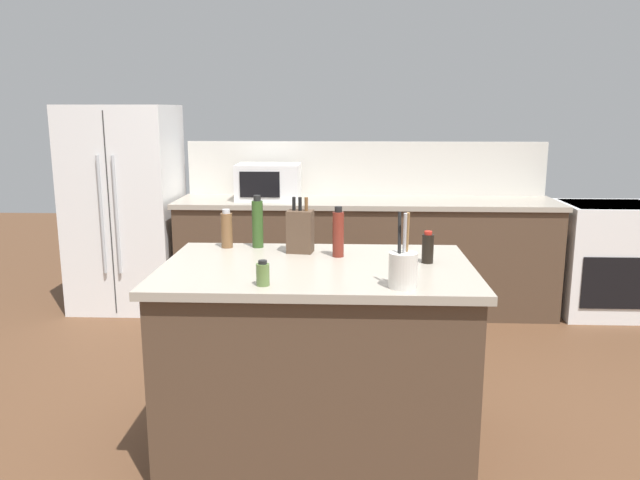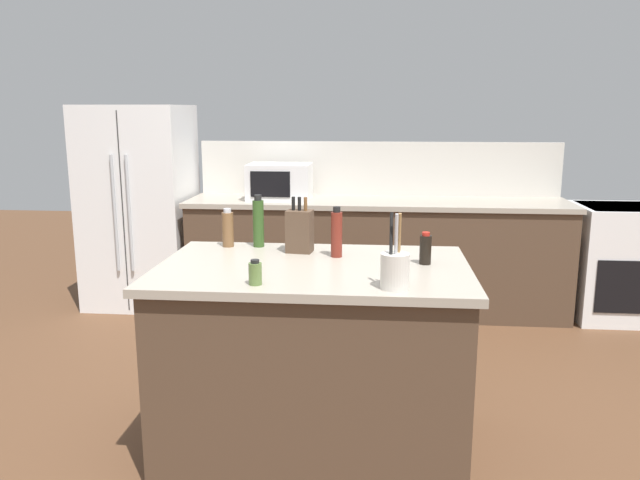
% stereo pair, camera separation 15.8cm
% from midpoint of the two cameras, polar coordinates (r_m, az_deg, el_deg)
% --- Properties ---
extents(ground_plane, '(14.00, 14.00, 0.00)m').
position_cam_midpoint_polar(ground_plane, '(3.34, -1.70, -18.15)').
color(ground_plane, brown).
extents(back_counter_run, '(3.12, 0.66, 0.94)m').
position_cam_midpoint_polar(back_counter_run, '(5.23, 3.31, -1.42)').
color(back_counter_run, '#4C3828').
rests_on(back_counter_run, ground_plane).
extents(wall_backsplash, '(3.08, 0.03, 0.46)m').
position_cam_midpoint_polar(wall_backsplash, '(5.42, 3.35, 6.55)').
color(wall_backsplash, beige).
rests_on(wall_backsplash, back_counter_run).
extents(kitchen_island, '(1.49, 0.97, 0.94)m').
position_cam_midpoint_polar(kitchen_island, '(3.13, -1.75, -10.65)').
color(kitchen_island, '#4C3828').
rests_on(kitchen_island, ground_plane).
extents(refrigerator, '(0.86, 0.75, 1.71)m').
position_cam_midpoint_polar(refrigerator, '(5.55, -18.13, 2.81)').
color(refrigerator, white).
rests_on(refrigerator, ground_plane).
extents(range_oven, '(0.76, 0.65, 0.92)m').
position_cam_midpoint_polar(range_oven, '(5.62, 23.96, -1.55)').
color(range_oven, white).
rests_on(range_oven, ground_plane).
extents(microwave, '(0.51, 0.39, 0.29)m').
position_cam_midpoint_polar(microwave, '(5.17, -5.61, 5.31)').
color(microwave, white).
rests_on(microwave, back_counter_run).
extents(knife_block, '(0.14, 0.12, 0.29)m').
position_cam_midpoint_polar(knife_block, '(3.23, -3.22, 0.83)').
color(knife_block, '#4C3828').
rests_on(knife_block, kitchen_island).
extents(utensil_crock, '(0.12, 0.12, 0.32)m').
position_cam_midpoint_polar(utensil_crock, '(2.61, 5.88, -2.62)').
color(utensil_crock, beige).
rests_on(utensil_crock, kitchen_island).
extents(vinegar_bottle, '(0.06, 0.06, 0.26)m').
position_cam_midpoint_polar(vinegar_bottle, '(3.13, 0.24, 0.62)').
color(vinegar_bottle, maroon).
rests_on(vinegar_bottle, kitchen_island).
extents(olive_oil_bottle, '(0.06, 0.06, 0.28)m').
position_cam_midpoint_polar(olive_oil_bottle, '(3.37, -7.07, 1.55)').
color(olive_oil_bottle, '#2D4C1E').
rests_on(olive_oil_bottle, kitchen_island).
extents(spice_jar_oregano, '(0.06, 0.06, 0.11)m').
position_cam_midpoint_polar(spice_jar_oregano, '(2.65, -6.95, -3.10)').
color(spice_jar_oregano, '#567038').
rests_on(spice_jar_oregano, kitchen_island).
extents(pepper_grinder, '(0.06, 0.06, 0.21)m').
position_cam_midpoint_polar(pepper_grinder, '(3.40, -9.85, 0.94)').
color(pepper_grinder, brown).
rests_on(pepper_grinder, kitchen_island).
extents(soy_sauce_bottle, '(0.06, 0.06, 0.16)m').
position_cam_midpoint_polar(soy_sauce_bottle, '(3.05, 8.37, -0.73)').
color(soy_sauce_bottle, black).
rests_on(soy_sauce_bottle, kitchen_island).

